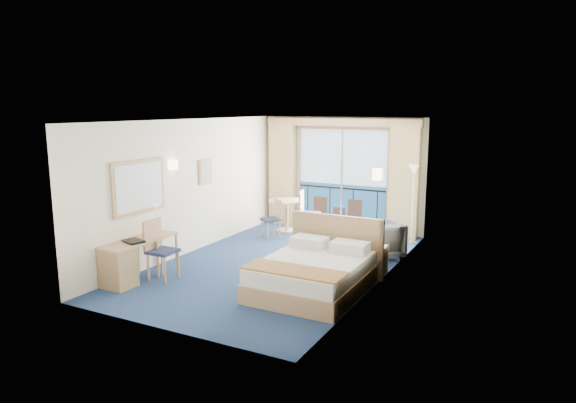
{
  "coord_description": "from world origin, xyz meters",
  "views": [
    {
      "loc": [
        4.47,
        -8.21,
        2.95
      ],
      "look_at": [
        0.11,
        0.2,
        1.18
      ],
      "focal_mm": 32.0,
      "sensor_mm": 36.0,
      "label": 1
    }
  ],
  "objects_px": {
    "bed": "(314,273)",
    "desk": "(123,263)",
    "desk_chair": "(158,246)",
    "armchair": "(380,240)",
    "table_chair_b": "(274,216)",
    "floor_lamp": "(413,184)",
    "nightstand": "(375,259)",
    "round_table": "(287,208)",
    "table_chair_a": "(306,210)"
  },
  "relations": [
    {
      "from": "floor_lamp",
      "to": "round_table",
      "type": "relative_size",
      "value": 2.04
    },
    {
      "from": "nightstand",
      "to": "floor_lamp",
      "type": "bearing_deg",
      "value": 88.58
    },
    {
      "from": "armchair",
      "to": "floor_lamp",
      "type": "relative_size",
      "value": 0.47
    },
    {
      "from": "nightstand",
      "to": "table_chair_a",
      "type": "xyz_separation_m",
      "value": [
        -2.31,
        1.98,
        0.32
      ]
    },
    {
      "from": "bed",
      "to": "table_chair_a",
      "type": "distance_m",
      "value": 3.76
    },
    {
      "from": "armchair",
      "to": "desk",
      "type": "xyz_separation_m",
      "value": [
        -3.31,
        -3.49,
        0.02
      ]
    },
    {
      "from": "armchair",
      "to": "table_chair_b",
      "type": "distance_m",
      "value": 2.69
    },
    {
      "from": "armchair",
      "to": "bed",
      "type": "bearing_deg",
      "value": 35.91
    },
    {
      "from": "nightstand",
      "to": "desk",
      "type": "relative_size",
      "value": 0.34
    },
    {
      "from": "desk_chair",
      "to": "table_chair_a",
      "type": "height_order",
      "value": "desk_chair"
    },
    {
      "from": "desk",
      "to": "round_table",
      "type": "distance_m",
      "value": 4.62
    },
    {
      "from": "bed",
      "to": "round_table",
      "type": "relative_size",
      "value": 2.43
    },
    {
      "from": "bed",
      "to": "floor_lamp",
      "type": "height_order",
      "value": "floor_lamp"
    },
    {
      "from": "desk_chair",
      "to": "armchair",
      "type": "bearing_deg",
      "value": -46.77
    },
    {
      "from": "armchair",
      "to": "desk_chair",
      "type": "xyz_separation_m",
      "value": [
        -3.01,
        -2.96,
        0.22
      ]
    },
    {
      "from": "bed",
      "to": "armchair",
      "type": "xyz_separation_m",
      "value": [
        0.37,
        2.28,
        0.06
      ]
    },
    {
      "from": "armchair",
      "to": "round_table",
      "type": "xyz_separation_m",
      "value": [
        -2.63,
        1.08,
        0.21
      ]
    },
    {
      "from": "nightstand",
      "to": "desk",
      "type": "distance_m",
      "value": 4.36
    },
    {
      "from": "armchair",
      "to": "table_chair_b",
      "type": "bearing_deg",
      "value": -54.84
    },
    {
      "from": "bed",
      "to": "desk_chair",
      "type": "xyz_separation_m",
      "value": [
        -2.64,
        -0.68,
        0.28
      ]
    },
    {
      "from": "nightstand",
      "to": "round_table",
      "type": "bearing_deg",
      "value": 144.76
    },
    {
      "from": "bed",
      "to": "floor_lamp",
      "type": "distance_m",
      "value": 3.87
    },
    {
      "from": "desk_chair",
      "to": "table_chair_b",
      "type": "height_order",
      "value": "desk_chair"
    },
    {
      "from": "floor_lamp",
      "to": "desk_chair",
      "type": "distance_m",
      "value": 5.5
    },
    {
      "from": "armchair",
      "to": "desk_chair",
      "type": "distance_m",
      "value": 4.22
    },
    {
      "from": "floor_lamp",
      "to": "round_table",
      "type": "xyz_separation_m",
      "value": [
        -2.9,
        -0.33,
        -0.73
      ]
    },
    {
      "from": "nightstand",
      "to": "bed",
      "type": "bearing_deg",
      "value": -113.8
    },
    {
      "from": "floor_lamp",
      "to": "round_table",
      "type": "height_order",
      "value": "floor_lamp"
    },
    {
      "from": "table_chair_a",
      "to": "armchair",
      "type": "bearing_deg",
      "value": -131.74
    },
    {
      "from": "bed",
      "to": "floor_lamp",
      "type": "relative_size",
      "value": 1.19
    },
    {
      "from": "bed",
      "to": "round_table",
      "type": "distance_m",
      "value": 4.05
    },
    {
      "from": "table_chair_b",
      "to": "bed",
      "type": "bearing_deg",
      "value": -15.14
    },
    {
      "from": "desk_chair",
      "to": "table_chair_a",
      "type": "bearing_deg",
      "value": -14.08
    },
    {
      "from": "desk",
      "to": "desk_chair",
      "type": "bearing_deg",
      "value": 60.99
    },
    {
      "from": "desk",
      "to": "table_chair_b",
      "type": "distance_m",
      "value": 4.02
    },
    {
      "from": "nightstand",
      "to": "desk_chair",
      "type": "xyz_separation_m",
      "value": [
        -3.23,
        -2.02,
        0.33
      ]
    },
    {
      "from": "floor_lamp",
      "to": "table_chair_a",
      "type": "bearing_deg",
      "value": -171.58
    },
    {
      "from": "bed",
      "to": "desk_chair",
      "type": "bearing_deg",
      "value": -165.54
    },
    {
      "from": "bed",
      "to": "table_chair_b",
      "type": "height_order",
      "value": "bed"
    },
    {
      "from": "bed",
      "to": "floor_lamp",
      "type": "xyz_separation_m",
      "value": [
        0.65,
        3.68,
        1.0
      ]
    },
    {
      "from": "bed",
      "to": "desk",
      "type": "bearing_deg",
      "value": -157.47
    },
    {
      "from": "table_chair_a",
      "to": "floor_lamp",
      "type": "bearing_deg",
      "value": -96.71
    },
    {
      "from": "nightstand",
      "to": "table_chair_a",
      "type": "relative_size",
      "value": 0.49
    },
    {
      "from": "bed",
      "to": "desk",
      "type": "xyz_separation_m",
      "value": [
        -2.93,
        -1.22,
        0.08
      ]
    },
    {
      "from": "bed",
      "to": "armchair",
      "type": "distance_m",
      "value": 2.31
    },
    {
      "from": "desk",
      "to": "desk_chair",
      "type": "height_order",
      "value": "desk_chair"
    },
    {
      "from": "desk_chair",
      "to": "floor_lamp",
      "type": "bearing_deg",
      "value": -38.26
    },
    {
      "from": "desk_chair",
      "to": "table_chair_b",
      "type": "bearing_deg",
      "value": -7.39
    },
    {
      "from": "nightstand",
      "to": "round_table",
      "type": "height_order",
      "value": "round_table"
    },
    {
      "from": "nightstand",
      "to": "table_chair_b",
      "type": "distance_m",
      "value": 3.19
    }
  ]
}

